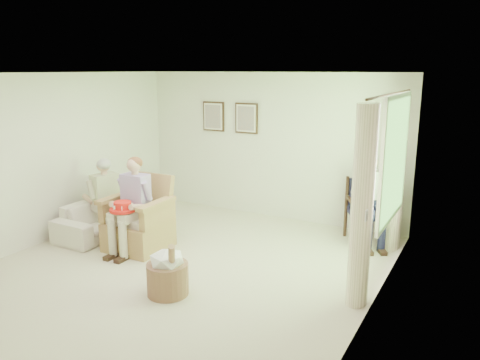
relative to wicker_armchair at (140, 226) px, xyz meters
The scene contains 18 objects.
floor 1.13m from the wicker_armchair, 19.39° to the right, with size 5.50×5.50×0.00m, color beige.
back_wall 2.77m from the wicker_armchair, 67.06° to the left, with size 5.00×0.04×2.60m, color silver.
left_wall 1.80m from the wicker_armchair, 166.51° to the right, with size 0.04×5.50×2.60m, color silver.
right_wall 3.66m from the wicker_armchair, ahead, with size 0.04×5.50×2.60m, color silver.
ceiling 2.49m from the wicker_armchair, 19.39° to the right, with size 5.00×5.50×0.02m, color white.
window 3.79m from the wicker_armchair, 13.63° to the left, with size 0.13×2.50×1.63m.
curtain_left 3.44m from the wicker_armchair, ahead, with size 0.34×0.34×2.30m, color #FFEFC7.
curtain_right 3.89m from the wicker_armchair, 28.61° to the left, with size 0.34×0.34×2.30m, color #FFEFC7.
framed_print_left 2.76m from the wicker_armchair, 93.33° to the left, with size 0.45×0.05×0.55m.
framed_print_right 2.81m from the wicker_armchair, 76.55° to the left, with size 0.45×0.05×0.55m.
wicker_armchair is the anchor object (origin of this frame).
wood_armchair 3.57m from the wicker_armchair, 33.74° to the left, with size 0.63×0.59×0.97m.
sofa 1.00m from the wicker_armchair, 159.59° to the left, with size 0.74×1.90×0.56m, color white.
person_wicker 0.49m from the wicker_armchair, 90.00° to the right, with size 0.40×0.62×1.38m.
person_dark 3.51m from the wicker_armchair, 31.54° to the left, with size 0.40×0.63×1.36m.
person_sofa 1.02m from the wicker_armchair, 167.95° to the left, with size 0.42×0.62×1.23m.
red_hat 0.51m from the wicker_armchair, 89.11° to the right, with size 0.37×0.37×0.14m.
hatbox 1.65m from the wicker_armchair, 38.24° to the right, with size 0.63×0.63×0.74m.
Camera 1 is at (3.53, -4.79, 2.65)m, focal length 35.00 mm.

